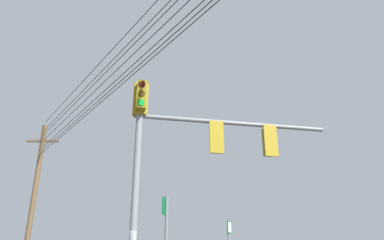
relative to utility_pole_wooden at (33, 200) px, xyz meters
name	(u,v)px	position (x,y,z in m)	size (l,w,h in m)	color
signal_mast_assembly	(181,145)	(-4.26, 12.52, 0.24)	(6.27, 1.61, 6.90)	gray
utility_pole_wooden	(33,200)	(0.00, 0.00, 0.00)	(1.82, 0.84, 9.25)	brown
overhead_wire_span	(164,24)	(-3.28, 13.52, 3.68)	(6.59, 27.04, 2.33)	black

